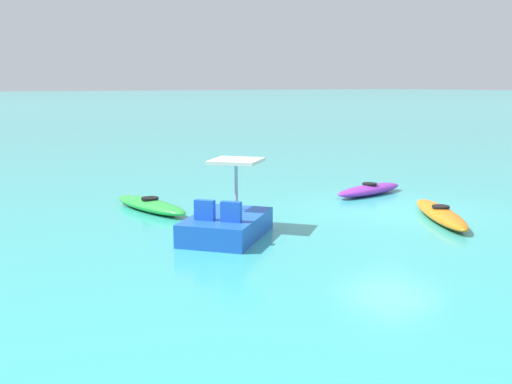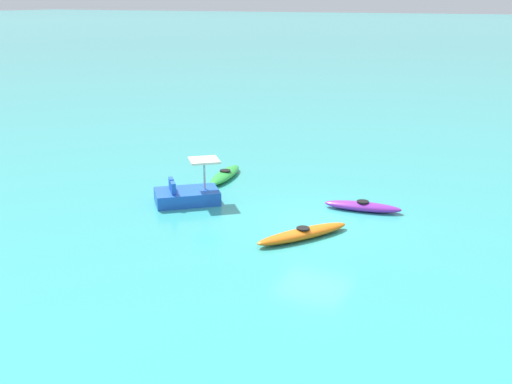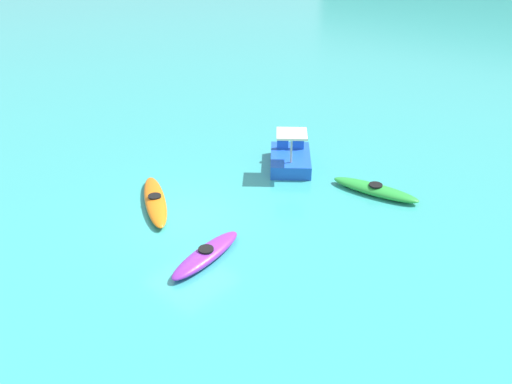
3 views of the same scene
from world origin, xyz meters
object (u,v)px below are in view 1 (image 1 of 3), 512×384
at_px(kayak_green, 150,205).
at_px(pedal_boat_blue, 227,223).
at_px(kayak_orange, 440,214).
at_px(kayak_purple, 369,190).

height_order(kayak_green, pedal_boat_blue, pedal_boat_blue).
distance_m(kayak_orange, pedal_boat_blue, 5.58).
bearing_deg(kayak_green, pedal_boat_blue, -174.72).
relative_size(kayak_green, pedal_boat_blue, 1.15).
bearing_deg(kayak_orange, kayak_green, 48.65).
xyz_separation_m(kayak_purple, pedal_boat_blue, (-2.09, 6.32, 0.17)).
distance_m(kayak_green, kayak_orange, 7.61).
bearing_deg(pedal_boat_blue, kayak_purple, -71.69).
height_order(kayak_purple, kayak_orange, same).
height_order(kayak_purple, pedal_boat_blue, pedal_boat_blue).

